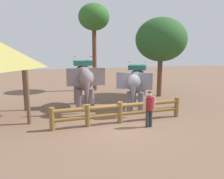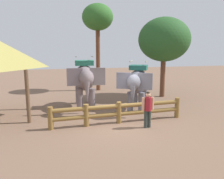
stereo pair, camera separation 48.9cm
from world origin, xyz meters
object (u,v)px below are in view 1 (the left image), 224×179
Objects in this scene: elephant_center at (137,83)px; tourist_woman_in_black at (149,107)px; elephant_near_left at (84,79)px; tree_far_left at (94,19)px; log_fence at (120,111)px; tree_back_center at (161,40)px.

tourist_woman_in_black is (-0.57, -2.97, -0.64)m from elephant_center.
tree_far_left is (1.81, 5.57, 4.17)m from elephant_near_left.
log_fence is 2.83m from elephant_center.
elephant_center is 1.99× the size of tourist_woman_in_black.
elephant_near_left is 0.51× the size of tree_far_left.
tourist_woman_in_black is 0.29× the size of tree_back_center.
tree_far_left is (-0.54, 9.82, 4.96)m from tourist_woman_in_black.
elephant_center is at bearing -23.68° from elephant_near_left.
elephant_near_left is at bearing -107.95° from tree_far_left.
elephant_center is at bearing 50.81° from log_fence.
tree_far_left is 5.88m from tree_back_center.
log_fence is 0.93× the size of tree_far_left.
elephant_near_left reaches higher than tourist_woman_in_black.
log_fence is at bearing -69.49° from elephant_near_left.
log_fence is 1.15× the size of tree_back_center.
elephant_near_left reaches higher than log_fence.
tourist_woman_in_black is (1.10, -0.92, 0.37)m from log_fence.
tree_back_center is (4.75, 5.16, 3.57)m from log_fence.
tree_far_left reaches higher than log_fence.
tourist_woman_in_black is at bearing -86.84° from tree_far_left.
elephant_near_left is 2.17× the size of tourist_woman_in_black.
log_fence is at bearing -93.61° from tree_far_left.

